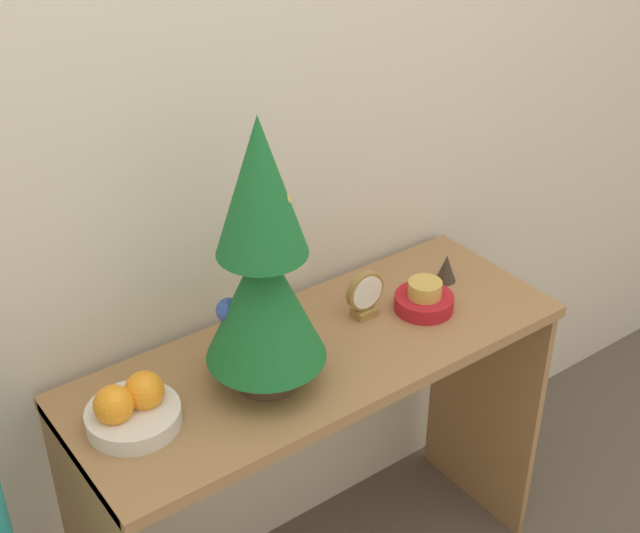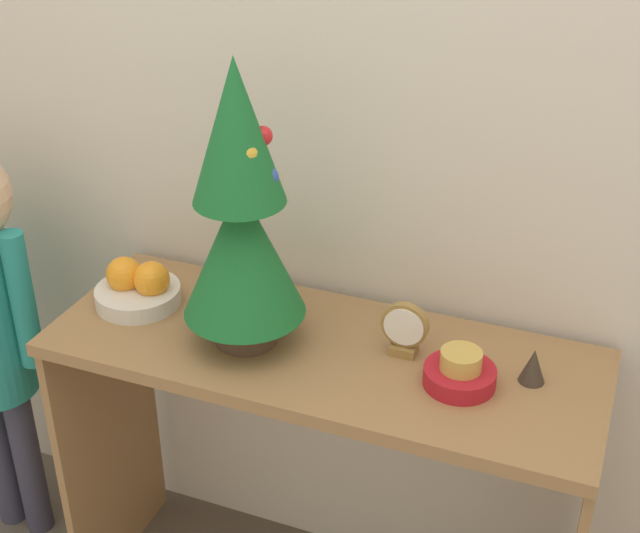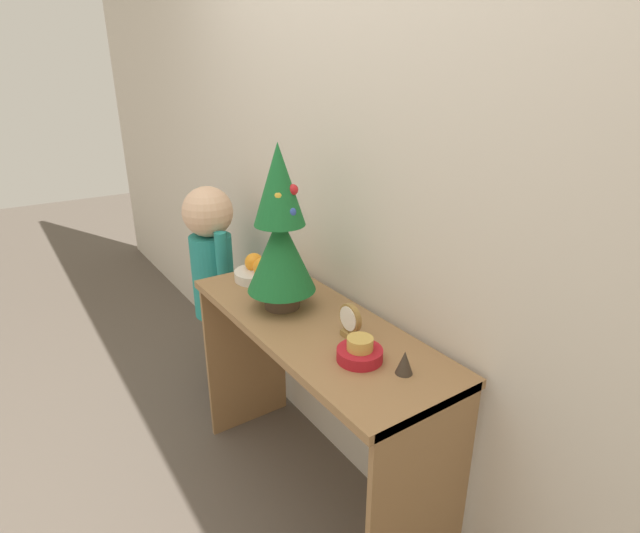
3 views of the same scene
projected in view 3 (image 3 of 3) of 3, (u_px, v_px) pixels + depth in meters
name	position (u px, v px, depth m)	size (l,w,h in m)	color
ground_plane	(267.00, 518.00, 1.95)	(12.00, 12.00, 0.00)	brown
back_wall	(375.00, 187.00, 1.74)	(7.00, 0.05, 2.50)	beige
console_table	(313.00, 367.00, 1.84)	(1.16, 0.43, 0.80)	olive
mini_tree	(280.00, 232.00, 1.76)	(0.25, 0.25, 0.61)	#4C3828
fruit_bowl	(258.00, 271.00, 2.11)	(0.19, 0.19, 0.10)	silver
singing_bowl	(360.00, 352.00, 1.52)	(0.14, 0.14, 0.08)	#AD1923
desk_clock	(350.00, 321.00, 1.64)	(0.10, 0.04, 0.12)	olive
figurine	(405.00, 362.00, 1.45)	(0.05, 0.05, 0.07)	#382D23
child_figure	(212.00, 263.00, 2.46)	(0.32, 0.24, 1.12)	#38384C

